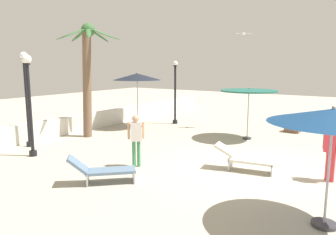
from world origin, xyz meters
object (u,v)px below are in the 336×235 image
(patio_umbrella_0, at_px, (137,77))
(guest_1, at_px, (136,135))
(palm_tree_2, at_px, (88,66))
(seagull_0, at_px, (244,34))
(lamp_post_2, at_px, (27,97))
(lounge_chair_1, at_px, (244,158))
(lamp_post_0, at_px, (29,97))
(patio_umbrella_2, at_px, (249,93))
(patio_umbrella_1, at_px, (333,117))
(planter, at_px, (293,124))
(lamp_post_1, at_px, (175,91))
(lounge_chair_0, at_px, (102,170))
(guest_0, at_px, (332,147))

(patio_umbrella_0, distance_m, guest_1, 7.11)
(palm_tree_2, xyz_separation_m, seagull_0, (5.71, -5.31, 1.65))
(palm_tree_2, distance_m, lamp_post_2, 3.09)
(patio_umbrella_0, distance_m, lounge_chair_1, 8.68)
(lamp_post_0, bearing_deg, patio_umbrella_2, -38.69)
(lamp_post_2, bearing_deg, lamp_post_0, -119.43)
(patio_umbrella_0, xyz_separation_m, seagull_0, (2.72, -4.80, 2.22))
(patio_umbrella_1, distance_m, seagull_0, 10.85)
(patio_umbrella_0, bearing_deg, patio_umbrella_2, -84.94)
(patio_umbrella_0, bearing_deg, guest_1, -141.52)
(seagull_0, relative_size, planter, 0.97)
(guest_1, xyz_separation_m, seagull_0, (8.13, -0.50, 3.87))
(patio_umbrella_2, xyz_separation_m, palm_tree_2, (-3.52, 6.48, 1.15))
(patio_umbrella_1, xyz_separation_m, lamp_post_2, (0.59, 11.22, -0.23))
(lamp_post_0, bearing_deg, lamp_post_1, -5.41)
(patio_umbrella_2, relative_size, planter, 2.95)
(patio_umbrella_0, distance_m, lamp_post_0, 6.59)
(guest_1, relative_size, planter, 2.05)
(seagull_0, bearing_deg, lounge_chair_0, 177.99)
(seagull_0, bearing_deg, guest_0, -140.40)
(lounge_chair_0, bearing_deg, planter, -15.42)
(patio_umbrella_1, relative_size, planter, 3.00)
(lamp_post_1, xyz_separation_m, lamp_post_2, (-7.82, 2.21, 0.19))
(guest_0, distance_m, guest_1, 5.90)
(patio_umbrella_1, relative_size, lounge_chair_0, 1.46)
(guest_0, bearing_deg, lounge_chair_0, 124.97)
(patio_umbrella_0, bearing_deg, planter, -65.62)
(patio_umbrella_0, xyz_separation_m, guest_1, (-5.41, -4.30, -1.66))
(palm_tree_2, distance_m, guest_0, 10.60)
(seagull_0, bearing_deg, palm_tree_2, 137.10)
(patio_umbrella_0, distance_m, lounge_chair_0, 8.73)
(palm_tree_2, distance_m, seagull_0, 7.97)
(lamp_post_2, xyz_separation_m, planter, (9.10, -8.44, -1.70))
(lamp_post_2, height_order, lounge_chair_1, lamp_post_2)
(lounge_chair_0, relative_size, lounge_chair_1, 0.91)
(lamp_post_1, height_order, guest_1, lamp_post_1)
(lamp_post_2, relative_size, guest_0, 2.28)
(patio_umbrella_1, distance_m, lounge_chair_1, 4.15)
(lamp_post_0, height_order, guest_1, lamp_post_0)
(patio_umbrella_1, xyz_separation_m, seagull_0, (9.09, 5.32, 2.62))
(patio_umbrella_1, bearing_deg, lamp_post_0, 91.12)
(lamp_post_2, height_order, lounge_chair_0, lamp_post_2)
(patio_umbrella_0, height_order, patio_umbrella_2, patio_umbrella_0)
(lamp_post_0, distance_m, seagull_0, 10.68)
(patio_umbrella_2, bearing_deg, patio_umbrella_1, -148.93)
(lounge_chair_0, xyz_separation_m, seagull_0, (9.87, -0.35, 4.54))
(lounge_chair_0, distance_m, guest_0, 6.61)
(lounge_chair_0, distance_m, guest_1, 1.86)
(lamp_post_1, distance_m, lounge_chair_0, 9.89)
(patio_umbrella_0, relative_size, planter, 3.50)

